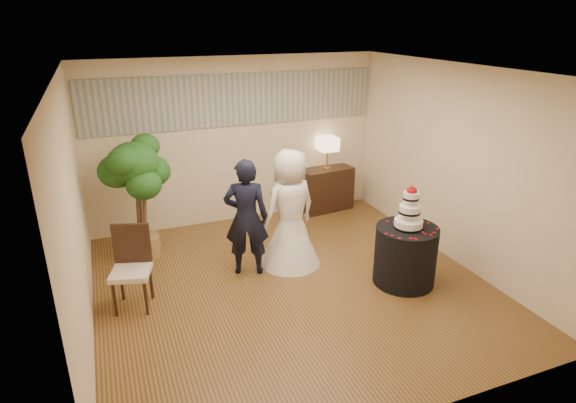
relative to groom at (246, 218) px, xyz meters
name	(u,v)px	position (x,y,z in m)	size (l,w,h in m)	color
floor	(292,285)	(0.44, -0.58, -0.83)	(5.00, 5.00, 0.00)	brown
ceiling	(293,71)	(0.44, -0.58, 1.97)	(5.00, 5.00, 0.00)	white
wall_back	(237,141)	(0.44, 1.92, 0.57)	(5.00, 0.06, 2.80)	beige
wall_front	(412,285)	(0.44, -3.08, 0.57)	(5.00, 0.06, 2.80)	beige
wall_left	(74,216)	(-2.06, -0.58, 0.57)	(0.06, 5.00, 2.80)	beige
wall_right	(455,166)	(2.94, -0.58, 0.57)	(0.06, 5.00, 2.80)	beige
mural_border	(236,100)	(0.44, 1.90, 1.27)	(4.90, 0.02, 0.85)	#98998E
groom	(246,218)	(0.00, 0.00, 0.00)	(0.60, 0.40, 1.65)	black
bride	(290,208)	(0.65, 0.02, 0.03)	(0.88, 0.88, 1.71)	white
cake_table	(405,255)	(1.88, -1.05, -0.43)	(0.82, 0.82, 0.80)	black
wedding_cake	(410,207)	(1.88, -1.05, 0.27)	(0.37, 0.37, 0.58)	white
console	(326,189)	(2.05, 1.72, -0.43)	(0.96, 0.43, 0.80)	black
table_lamp	(327,153)	(2.05, 1.72, 0.26)	(0.32, 0.32, 0.58)	beige
ficus_tree	(138,198)	(-1.31, 1.05, 0.10)	(0.88, 0.88, 1.85)	#21551A
side_chair	(131,270)	(-1.57, -0.33, -0.31)	(0.47, 0.49, 1.03)	black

